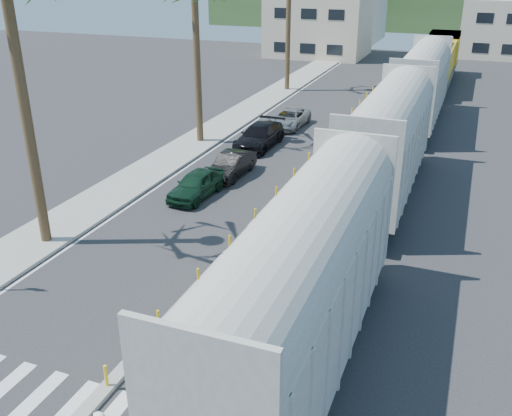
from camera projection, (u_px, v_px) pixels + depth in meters
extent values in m
plane|color=#28282B|center=(127.00, 368.00, 17.57)|extent=(140.00, 140.00, 0.00)
cube|color=gray|center=(216.00, 130.00, 41.69)|extent=(3.00, 90.00, 0.15)
cube|color=black|center=(399.00, 137.00, 40.06)|extent=(0.12, 100.00, 0.06)
cube|color=black|center=(420.00, 139.00, 39.58)|extent=(0.12, 100.00, 0.06)
cube|color=gray|center=(309.00, 165.00, 34.62)|extent=(0.45, 60.00, 0.15)
cylinder|color=yellow|center=(106.00, 376.00, 16.51)|extent=(0.10, 0.10, 0.70)
cylinder|color=yellow|center=(158.00, 319.00, 19.07)|extent=(0.10, 0.10, 0.70)
cylinder|color=yellow|center=(198.00, 277.00, 21.63)|extent=(0.10, 0.10, 0.70)
cylinder|color=yellow|center=(230.00, 243.00, 24.20)|extent=(0.10, 0.10, 0.70)
cylinder|color=yellow|center=(255.00, 216.00, 26.76)|extent=(0.10, 0.10, 0.70)
cylinder|color=yellow|center=(276.00, 193.00, 29.32)|extent=(0.10, 0.10, 0.70)
cylinder|color=yellow|center=(294.00, 174.00, 31.88)|extent=(0.10, 0.10, 0.70)
cylinder|color=yellow|center=(309.00, 158.00, 34.45)|extent=(0.10, 0.10, 0.70)
cylinder|color=yellow|center=(322.00, 144.00, 37.01)|extent=(0.10, 0.10, 0.70)
cylinder|color=yellow|center=(333.00, 132.00, 39.57)|extent=(0.10, 0.10, 0.70)
cylinder|color=yellow|center=(343.00, 122.00, 42.13)|extent=(0.10, 0.10, 0.70)
cylinder|color=yellow|center=(352.00, 112.00, 44.69)|extent=(0.10, 0.10, 0.70)
cylinder|color=yellow|center=(360.00, 104.00, 47.26)|extent=(0.10, 0.10, 0.70)
cylinder|color=yellow|center=(367.00, 96.00, 49.82)|extent=(0.10, 0.10, 0.70)
cylinder|color=yellow|center=(373.00, 90.00, 52.38)|extent=(0.10, 0.10, 0.70)
cube|color=silver|center=(87.00, 412.00, 15.86)|extent=(14.00, 2.20, 0.01)
cube|color=silver|center=(238.00, 133.00, 41.16)|extent=(0.12, 90.00, 0.01)
cube|color=silver|center=(366.00, 147.00, 38.09)|extent=(0.12, 90.00, 0.01)
cube|color=#A6A498|center=(301.00, 297.00, 16.30)|extent=(3.00, 12.88, 3.40)
cylinder|color=#A6A498|center=(303.00, 244.00, 15.62)|extent=(2.90, 12.58, 2.90)
cube|color=black|center=(299.00, 359.00, 17.19)|extent=(2.60, 12.88, 1.00)
cube|color=#A6A498|center=(387.00, 148.00, 29.11)|extent=(3.00, 12.88, 3.40)
cylinder|color=#A6A498|center=(390.00, 115.00, 28.43)|extent=(2.90, 12.58, 2.90)
cube|color=black|center=(383.00, 188.00, 30.00)|extent=(2.60, 12.88, 1.00)
cube|color=#A6A498|center=(420.00, 90.00, 41.92)|extent=(3.00, 12.88, 3.40)
cylinder|color=#A6A498|center=(423.00, 66.00, 41.24)|extent=(2.90, 12.58, 2.90)
cube|color=black|center=(417.00, 119.00, 42.81)|extent=(2.60, 12.88, 1.00)
cube|color=#4C4C4F|center=(437.00, 74.00, 56.25)|extent=(3.00, 17.00, 0.50)
cube|color=gold|center=(438.00, 60.00, 54.77)|extent=(2.70, 12.24, 2.60)
cube|color=gold|center=(444.00, 47.00, 60.44)|extent=(3.00, 3.74, 3.20)
cube|color=black|center=(436.00, 81.00, 56.49)|extent=(2.60, 13.60, 0.90)
cylinder|color=brown|center=(27.00, 122.00, 23.11)|extent=(0.44, 0.44, 11.00)
cylinder|color=brown|center=(197.00, 68.00, 37.08)|extent=(0.44, 0.44, 10.00)
cylinder|color=brown|center=(288.00, 25.00, 51.95)|extent=(0.44, 0.44, 12.00)
cube|color=beige|center=(319.00, 23.00, 72.53)|extent=(12.00, 10.00, 8.00)
cube|color=beige|center=(335.00, 5.00, 86.45)|extent=(14.00, 12.00, 10.00)
cube|color=beige|center=(512.00, 28.00, 71.98)|extent=(12.00, 10.00, 7.00)
imported|color=black|center=(196.00, 184.00, 29.89)|extent=(2.14, 4.31, 1.40)
imported|color=black|center=(232.00, 165.00, 32.75)|extent=(1.66, 4.23, 1.37)
imported|color=black|center=(259.00, 136.00, 37.79)|extent=(2.39, 5.35, 1.52)
imported|color=#97999B|center=(289.00, 118.00, 42.37)|extent=(2.46, 4.83, 1.30)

